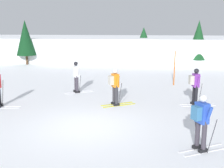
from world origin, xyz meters
name	(u,v)px	position (x,y,z in m)	size (l,w,h in m)	color
ground_plane	(86,127)	(0.00, 0.00, 0.00)	(120.00, 120.00, 0.00)	white
far_snow_ridge	(121,48)	(0.00, 20.43, 1.15)	(80.00, 9.77, 2.31)	white
skier_white	(76,76)	(-1.46, 5.07, 0.92)	(1.57, 1.13, 1.71)	silver
skier_blue	(201,120)	(3.71, -1.65, 0.96)	(1.59, 1.08, 1.71)	silver
skier_purple	(195,85)	(4.45, 3.20, 0.96)	(1.64, 0.99, 1.71)	silver
skier_orange	(115,85)	(0.81, 2.83, 0.96)	(1.58, 1.09, 1.71)	gold
trail_marker_pole	(174,68)	(4.03, 7.51, 1.05)	(0.06, 0.06, 2.10)	#C65614
conifer_far_left	(198,40)	(7.12, 16.34, 2.26)	(1.92, 1.92, 3.99)	#513823
conifer_far_right	(144,41)	(2.31, 18.95, 1.97)	(2.07, 2.07, 3.35)	#513823
conifer_far_centre	(25,38)	(-8.38, 15.27, 2.43)	(1.74, 1.74, 4.01)	#513823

